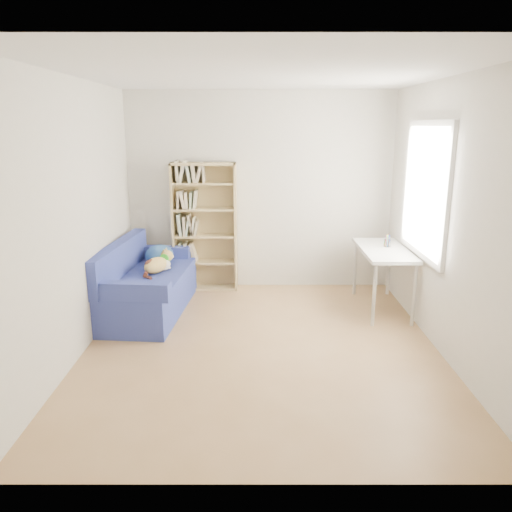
{
  "coord_description": "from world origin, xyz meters",
  "views": [
    {
      "loc": [
        -0.05,
        -4.63,
        2.16
      ],
      "look_at": [
        -0.05,
        0.35,
        0.85
      ],
      "focal_mm": 35.0,
      "sensor_mm": 36.0,
      "label": 1
    }
  ],
  "objects": [
    {
      "name": "room_shell",
      "position": [
        0.1,
        0.03,
        1.64
      ],
      "size": [
        3.54,
        4.04,
        2.62
      ],
      "color": "silver",
      "rests_on": "ground"
    },
    {
      "name": "bookshelf",
      "position": [
        -0.73,
        1.85,
        0.78
      ],
      "size": [
        0.85,
        0.26,
        1.69
      ],
      "color": "tan",
      "rests_on": "ground"
    },
    {
      "name": "pen_cup",
      "position": [
        1.52,
        1.17,
        0.81
      ],
      "size": [
        0.08,
        0.08,
        0.15
      ],
      "color": "white",
      "rests_on": "desk"
    },
    {
      "name": "desk",
      "position": [
        1.46,
        1.07,
        0.67
      ],
      "size": [
        0.54,
        1.17,
        0.75
      ],
      "color": "white",
      "rests_on": "ground"
    },
    {
      "name": "sofa",
      "position": [
        -1.36,
        1.0,
        0.32
      ],
      "size": [
        0.95,
        1.77,
        0.84
      ],
      "rotation": [
        0.0,
        0.0,
        -0.08
      ],
      "color": "navy",
      "rests_on": "ground"
    },
    {
      "name": "ground",
      "position": [
        0.0,
        0.0,
        0.0
      ],
      "size": [
        4.0,
        4.0,
        0.0
      ],
      "primitive_type": "plane",
      "color": "#976F44",
      "rests_on": "ground"
    }
  ]
}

